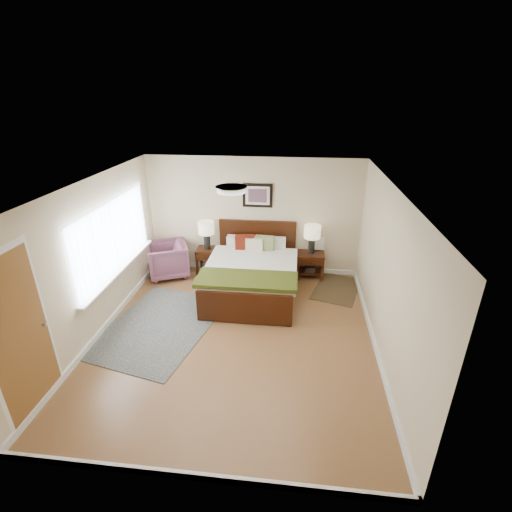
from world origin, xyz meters
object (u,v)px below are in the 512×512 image
nightstand_left (208,254)px  rug_persian (159,326)px  lamp_left (206,230)px  armchair (168,260)px  lamp_right (312,234)px  nightstand_right (310,262)px  bed (252,269)px

nightstand_left → rug_persian: bearing=-100.0°
lamp_left → armchair: size_ratio=0.74×
lamp_right → armchair: size_ratio=0.74×
nightstand_right → lamp_right: lamp_right is taller
lamp_right → armchair: lamp_right is taller
bed → rug_persian: bed is taller
lamp_right → rug_persian: bearing=-140.6°
bed → rug_persian: size_ratio=0.91×
bed → nightstand_right: bed is taller
bed → armchair: bed is taller
lamp_left → rug_persian: (-0.37, -2.14, -0.98)m
nightstand_left → nightstand_right: size_ratio=0.98×
armchair → rug_persian: bearing=-10.6°
bed → nightstand_left: bearing=143.0°
armchair → nightstand_left: bearing=82.7°
nightstand_right → lamp_right: size_ratio=0.93×
bed → lamp_right: 1.50m
rug_persian → bed: bearing=55.1°
bed → rug_persian: 2.02m
nightstand_right → lamp_right: 0.64m
bed → nightstand_left: size_ratio=3.86×
nightstand_left → armchair: armchair is taller
bed → armchair: 1.98m
lamp_left → armchair: (-0.82, -0.27, -0.61)m
lamp_left → armchair: lamp_left is taller
lamp_right → bed: bearing=-144.5°
bed → rug_persian: bearing=-137.8°
bed → nightstand_left: (-1.07, 0.81, -0.10)m
nightstand_left → armchair: size_ratio=0.67×
nightstand_right → rug_persian: size_ratio=0.24×
nightstand_left → nightstand_right: (2.23, 0.01, -0.08)m
nightstand_left → rug_persian: (-0.37, -2.12, -0.43)m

